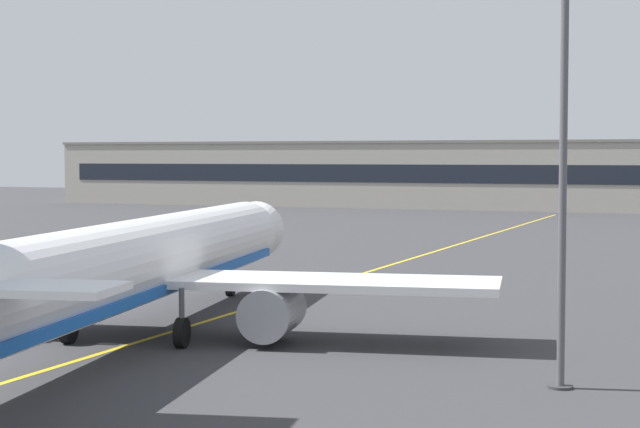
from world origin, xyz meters
name	(u,v)px	position (x,y,z in m)	size (l,w,h in m)	color
taxiway_centreline	(302,292)	(0.00, 30.00, 0.00)	(0.30, 180.00, 0.01)	yellow
airliner_foreground	(139,264)	(-0.55, 12.43, 3.37)	(32.34, 41.30, 11.65)	white
apron_lamp_post	(563,174)	(18.66, 9.11, 7.58)	(2.24, 0.90, 14.53)	#515156
terminal_building	(514,175)	(-7.56, 132.65, 5.29)	(155.96, 12.40, 10.56)	#9E998E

